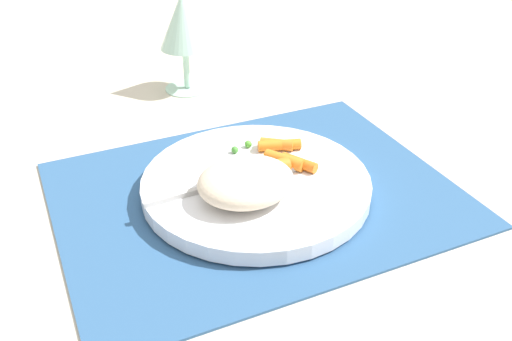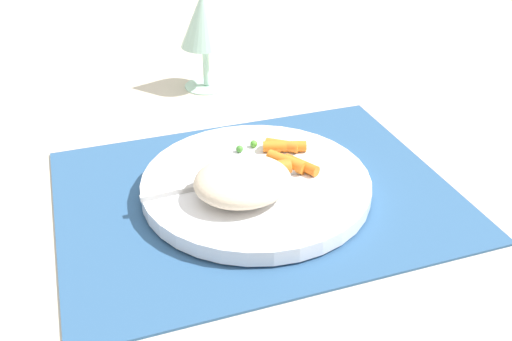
# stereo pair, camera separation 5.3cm
# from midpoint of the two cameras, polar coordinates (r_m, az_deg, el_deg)

# --- Properties ---
(ground_plane) EXTENTS (2.40, 2.40, 0.00)m
(ground_plane) POSITION_cam_midpoint_polar(r_m,az_deg,el_deg) (0.65, -2.32, -2.54)
(ground_plane) COLOR beige
(placemat) EXTENTS (0.44, 0.34, 0.01)m
(placemat) POSITION_cam_midpoint_polar(r_m,az_deg,el_deg) (0.65, -2.33, -2.32)
(placemat) COLOR #2D5684
(placemat) RESTS_ON ground_plane
(plate) EXTENTS (0.26, 0.26, 0.02)m
(plate) POSITION_cam_midpoint_polar(r_m,az_deg,el_deg) (0.64, -2.35, -1.47)
(plate) COLOR white
(plate) RESTS_ON placemat
(rice_mound) EXTENTS (0.10, 0.09, 0.04)m
(rice_mound) POSITION_cam_midpoint_polar(r_m,az_deg,el_deg) (0.60, -3.55, -1.18)
(rice_mound) COLOR beige
(rice_mound) RESTS_ON plate
(carrot_portion) EXTENTS (0.09, 0.09, 0.02)m
(carrot_portion) POSITION_cam_midpoint_polar(r_m,az_deg,el_deg) (0.66, -0.28, 1.07)
(carrot_portion) COLOR orange
(carrot_portion) RESTS_ON plate
(pea_scatter) EXTENTS (0.06, 0.09, 0.01)m
(pea_scatter) POSITION_cam_midpoint_polar(r_m,az_deg,el_deg) (0.66, -2.46, 0.81)
(pea_scatter) COLOR #568D3C
(pea_scatter) RESTS_ON plate
(fork) EXTENTS (0.19, 0.02, 0.01)m
(fork) POSITION_cam_midpoint_polar(r_m,az_deg,el_deg) (0.63, -3.79, -0.98)
(fork) COLOR #BCBCBC
(fork) RESTS_ON plate
(wine_glass) EXTENTS (0.07, 0.07, 0.15)m
(wine_glass) POSITION_cam_midpoint_polar(r_m,az_deg,el_deg) (0.89, -9.04, 14.24)
(wine_glass) COLOR #B2E0CC
(wine_glass) RESTS_ON ground_plane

